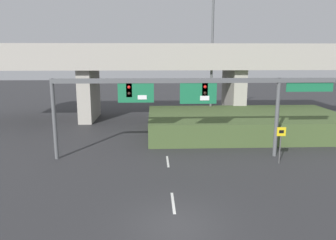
% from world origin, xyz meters
% --- Properties ---
extents(ground_plane, '(160.00, 160.00, 0.00)m').
position_xyz_m(ground_plane, '(0.00, 0.00, 0.00)').
color(ground_plane, '#2D2D30').
extents(lane_markings, '(0.14, 34.30, 0.01)m').
position_xyz_m(lane_markings, '(0.00, 11.59, 0.00)').
color(lane_markings, silver).
rests_on(lane_markings, ground).
extents(signal_gantry, '(19.72, 0.44, 5.65)m').
position_xyz_m(signal_gantry, '(1.43, 9.32, 4.69)').
color(signal_gantry, '#515456').
rests_on(signal_gantry, ground).
extents(speed_limit_sign, '(0.60, 0.11, 2.57)m').
position_xyz_m(speed_limit_sign, '(7.54, 7.66, 1.68)').
color(speed_limit_sign, '#4C4C4C').
rests_on(speed_limit_sign, ground).
extents(highway_light_pole_near, '(0.70, 0.36, 14.71)m').
position_xyz_m(highway_light_pole_near, '(5.04, 20.63, 7.73)').
color(highway_light_pole_near, '#515456').
rests_on(highway_light_pole_near, ground).
extents(overpass_bridge, '(38.45, 7.80, 8.30)m').
position_xyz_m(overpass_bridge, '(0.00, 23.69, 5.98)').
color(overpass_bridge, '#A39E93').
rests_on(overpass_bridge, ground).
extents(grass_embankment, '(17.78, 9.62, 1.88)m').
position_xyz_m(grass_embankment, '(7.50, 16.24, 0.94)').
color(grass_embankment, '#42562D').
rests_on(grass_embankment, ground).
extents(parked_sedan_near_right, '(4.73, 2.51, 1.46)m').
position_xyz_m(parked_sedan_near_right, '(12.40, 12.89, 0.67)').
color(parked_sedan_near_right, navy).
rests_on(parked_sedan_near_right, ground).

